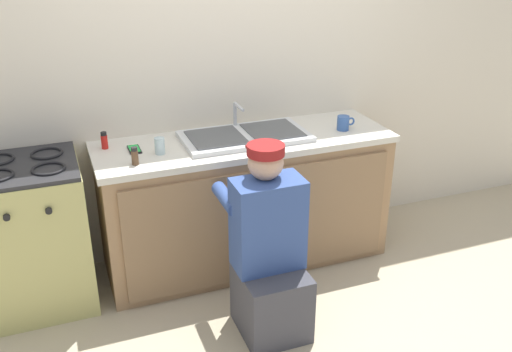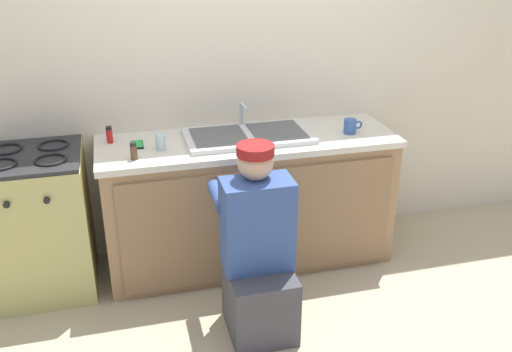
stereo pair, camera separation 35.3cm
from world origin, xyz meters
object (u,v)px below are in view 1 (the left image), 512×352
sink_double_basin (245,136)px  stove_range (35,235)px  water_glass (160,146)px  spice_bottle_red (104,141)px  cell_phone (134,149)px  spice_bottle_pepper (135,156)px  coffee_mug (344,123)px  plumber_person (269,257)px

sink_double_basin → stove_range: (-1.33, -0.00, -0.45)m
water_glass → spice_bottle_red: bearing=145.5°
stove_range → cell_phone: stove_range is taller
sink_double_basin → water_glass: 0.56m
stove_range → water_glass: water_glass is taller
spice_bottle_pepper → stove_range: bearing=163.8°
cell_phone → coffee_mug: coffee_mug is taller
plumber_person → cell_phone: plumber_person is taller
cell_phone → water_glass: 0.18m
stove_range → coffee_mug: coffee_mug is taller
stove_range → cell_phone: 0.77m
stove_range → plumber_person: size_ratio=0.83×
coffee_mug → water_glass: bearing=179.5°
spice_bottle_pepper → spice_bottle_red: same height
coffee_mug → spice_bottle_pepper: 1.40m
cell_phone → spice_bottle_red: size_ratio=1.33×
plumber_person → spice_bottle_red: bearing=129.9°
plumber_person → spice_bottle_red: size_ratio=10.52×
plumber_person → coffee_mug: (0.79, 0.66, 0.47)m
sink_double_basin → spice_bottle_pepper: size_ratio=7.62×
stove_range → plumber_person: plumber_person is taller
plumber_person → cell_phone: 1.06m
plumber_person → sink_double_basin: bearing=80.3°
coffee_mug → spice_bottle_pepper: bearing=-175.8°
sink_double_basin → spice_bottle_pepper: (-0.73, -0.18, 0.03)m
spice_bottle_pepper → spice_bottle_red: bearing=112.3°
sink_double_basin → coffee_mug: size_ratio=6.35×
spice_bottle_pepper → coffee_mug: bearing=4.2°
stove_range → coffee_mug: bearing=-2.1°
plumber_person → water_glass: plumber_person is taller
water_glass → coffee_mug: bearing=-0.5°
sink_double_basin → spice_bottle_pepper: bearing=-166.3°
coffee_mug → cell_phone: bearing=174.9°
spice_bottle_red → spice_bottle_pepper: bearing=-67.7°
stove_range → spice_bottle_red: 0.69m
stove_range → water_glass: (0.77, -0.06, 0.48)m
sink_double_basin → cell_phone: 0.70m
water_glass → spice_bottle_pepper: bearing=-145.9°
stove_range → plumber_person: 1.41m
water_glass → spice_bottle_red: (-0.30, 0.20, 0.00)m
plumber_person → spice_bottle_pepper: bearing=137.2°
plumber_person → spice_bottle_pepper: plumber_person is taller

